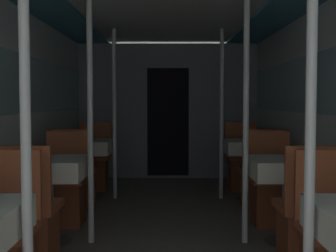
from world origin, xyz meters
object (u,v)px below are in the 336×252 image
object	(u,v)px
dining_table_left_1	(48,171)
support_pole_right_2	(221,114)
chair_left_near_1	(27,228)
chair_right_far_1	(270,195)
chair_right_near_2	(259,184)
support_pole_right_0	(309,139)
dining_table_right_2	(249,149)
dining_table_right_1	(286,171)
support_pole_right_1	(245,121)
chair_left_far_2	(93,168)
support_pole_left_1	(89,121)
support_pole_left_0	(25,139)
chair_left_near_2	(76,184)
dining_table_left_2	(85,149)
chair_right_near_1	(307,228)
chair_left_far_1	(64,195)
support_pole_left_2	(114,114)
chair_right_far_2	(242,168)

from	to	relation	value
dining_table_left_1	support_pole_right_2	bearing A→B (deg)	46.93
dining_table_left_1	chair_left_near_1	distance (m)	0.68
chair_right_far_1	chair_right_near_2	bearing A→B (deg)	-90.00
support_pole_right_0	dining_table_right_2	world-z (taller)	support_pole_right_0
dining_table_right_1	support_pole_right_1	size ratio (longest dim) A/B	0.35
chair_left_far_2	support_pole_right_2	size ratio (longest dim) A/B	0.44
dining_table_right_1	support_pole_left_1	bearing A→B (deg)	180.00
support_pole_left_0	support_pole_left_1	xyz separation A→B (m)	(0.00, 1.79, 0.00)
chair_left_near_2	dining_table_right_1	world-z (taller)	chair_left_near_2
chair_left_near_1	dining_table_left_2	distance (m)	2.40
dining_table_left_2	support_pole_right_2	distance (m)	1.72
dining_table_left_2	chair_right_near_2	distance (m)	2.14
chair_right_far_1	support_pole_right_1	distance (m)	1.02
dining_table_left_2	chair_right_near_1	bearing A→B (deg)	-49.59
chair_left_near_1	chair_left_far_2	size ratio (longest dim) A/B	1.00
dining_table_left_2	support_pole_right_1	xyz separation A→B (m)	(1.67, -1.79, 0.43)
chair_left_near_1	support_pole_right_0	world-z (taller)	support_pole_right_0
chair_left_near_1	chair_right_far_1	world-z (taller)	same
support_pole_left_1	support_pole_right_0	distance (m)	2.22
dining_table_left_2	chair_right_near_2	bearing A→B (deg)	-16.33
support_pole_left_1	dining_table_right_2	world-z (taller)	support_pole_left_1
chair_left_far_2	chair_right_near_1	size ratio (longest dim) A/B	1.00
chair_left_far_1	support_pole_left_1	world-z (taller)	support_pole_left_1
support_pole_left_2	support_pole_right_1	bearing A→B (deg)	-53.67
support_pole_left_2	support_pole_right_2	distance (m)	1.31
chair_left_far_2	support_pole_left_2	distance (m)	1.02
support_pole_left_1	support_pole_right_2	size ratio (longest dim) A/B	1.00
chair_right_far_1	chair_right_far_2	distance (m)	1.79
chair_right_far_2	chair_right_near_1	bearing A→B (deg)	90.00
chair_left_near_2	chair_right_near_2	xyz separation A→B (m)	(2.03, 0.00, 0.00)
dining_table_left_1	chair_left_far_2	world-z (taller)	chair_left_far_2
support_pole_right_0	dining_table_right_2	xyz separation A→B (m)	(0.36, 3.57, -0.43)
support_pole_left_1	support_pole_right_1	xyz separation A→B (m)	(1.31, 0.00, 0.00)
support_pole_left_0	dining_table_left_2	world-z (taller)	support_pole_left_0
dining_table_right_1	chair_right_near_1	size ratio (longest dim) A/B	0.80
chair_right_near_2	chair_right_far_2	bearing A→B (deg)	90.00
chair_right_far_1	chair_left_far_1	bearing A→B (deg)	0.00
dining_table_left_1	chair_right_near_2	xyz separation A→B (m)	(2.03, 1.19, -0.32)
dining_table_left_2	support_pole_left_2	distance (m)	0.56
support_pole_right_1	support_pole_right_2	bearing A→B (deg)	90.00
chair_left_near_1	chair_left_far_1	bearing A→B (deg)	90.00
chair_left_near_1	chair_left_far_1	size ratio (longest dim) A/B	1.00
support_pole_left_0	chair_left_near_2	xyz separation A→B (m)	(-0.36, 2.98, -0.75)
chair_right_near_1	support_pole_right_0	bearing A→B (deg)	-106.65
chair_left_near_2	chair_left_far_2	distance (m)	1.19
support_pole_right_0	chair_left_far_1	bearing A→B (deg)	125.05
dining_table_left_1	chair_left_far_1	world-z (taller)	chair_left_far_1
chair_left_far_2	dining_table_right_2	distance (m)	2.14
chair_left_far_1	dining_table_right_1	size ratio (longest dim) A/B	1.25
dining_table_left_2	chair_right_near_1	distance (m)	3.14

